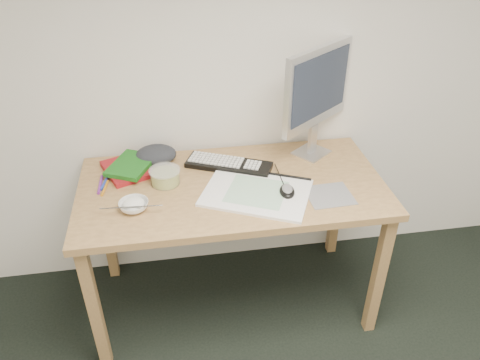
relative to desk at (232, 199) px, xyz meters
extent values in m
plane|color=silver|center=(0.31, 0.37, 0.63)|extent=(3.60, 0.00, 3.60)
cube|color=tan|center=(-0.65, -0.30, -0.31)|extent=(0.05, 0.05, 0.71)
cube|color=tan|center=(0.65, -0.30, -0.31)|extent=(0.05, 0.05, 0.71)
cube|color=tan|center=(-0.65, 0.30, -0.31)|extent=(0.05, 0.05, 0.71)
cube|color=tan|center=(0.65, 0.30, -0.31)|extent=(0.05, 0.05, 0.71)
cube|color=tan|center=(0.00, 0.00, 0.06)|extent=(1.40, 0.70, 0.03)
cube|color=slate|center=(0.41, -0.16, 0.08)|extent=(0.21, 0.19, 0.00)
cube|color=white|center=(0.10, -0.10, 0.09)|extent=(0.55, 0.49, 0.01)
cube|color=black|center=(0.01, 0.15, 0.09)|extent=(0.43, 0.29, 0.02)
cube|color=silver|center=(0.44, 0.22, 0.09)|extent=(0.22, 0.22, 0.01)
cube|color=silver|center=(0.44, 0.22, 0.16)|extent=(0.05, 0.05, 0.15)
cube|color=silver|center=(0.44, 0.22, 0.44)|extent=(0.39, 0.31, 0.38)
cube|color=black|center=(0.44, 0.22, 0.45)|extent=(0.34, 0.26, 0.30)
ellipsoid|color=black|center=(0.23, -0.12, 0.11)|extent=(0.08, 0.11, 0.04)
imported|color=white|center=(-0.44, -0.13, 0.10)|extent=(0.14, 0.14, 0.04)
cylinder|color=silver|center=(-0.44, -0.17, 0.12)|extent=(0.25, 0.03, 0.02)
cylinder|color=#DBBE4D|center=(-0.30, 0.06, 0.12)|extent=(0.16, 0.16, 0.07)
cube|color=maroon|center=(-0.48, 0.19, 0.09)|extent=(0.26, 0.29, 0.02)
cube|color=#196118|center=(-0.46, 0.19, 0.12)|extent=(0.26, 0.29, 0.02)
ellipsoid|color=#2A2B32|center=(-0.34, 0.27, 0.12)|extent=(0.20, 0.19, 0.07)
cylinder|color=pink|center=(0.00, 0.08, 0.09)|extent=(0.17, 0.01, 0.01)
cylinder|color=tan|center=(0.03, -0.01, 0.09)|extent=(0.16, 0.11, 0.01)
cylinder|color=black|center=(0.11, 0.03, 0.09)|extent=(0.18, 0.03, 0.01)
cylinder|color=#2239B8|center=(-0.58, 0.11, 0.09)|extent=(0.04, 0.14, 0.01)
cylinder|color=orange|center=(-0.57, 0.05, 0.09)|extent=(0.03, 0.12, 0.01)
cylinder|color=#752895|center=(-0.60, 0.08, 0.09)|extent=(0.02, 0.14, 0.01)
camera|label=1|loc=(-0.25, -1.77, 1.27)|focal=35.00mm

